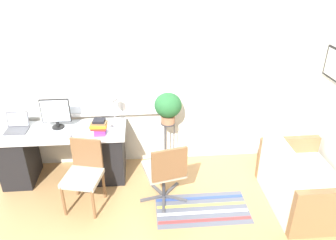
# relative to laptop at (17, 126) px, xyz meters

# --- Properties ---
(ground_plane) EXTENTS (14.00, 14.00, 0.00)m
(ground_plane) POSITION_rel_laptop_xyz_m (1.39, -0.40, -0.82)
(ground_plane) COLOR tan
(wall_back_with_window) EXTENTS (9.00, 0.12, 2.70)m
(wall_back_with_window) POSITION_rel_laptop_xyz_m (1.39, 0.32, 0.53)
(wall_back_with_window) COLOR silver
(wall_back_with_window) RESTS_ON ground_plane
(desk) EXTENTS (1.74, 0.64, 0.77)m
(desk) POSITION_rel_laptop_xyz_m (0.58, -0.08, -0.41)
(desk) COLOR #B2B7BC
(desk) RESTS_ON ground_plane
(laptop) EXTENTS (0.29, 0.25, 0.23)m
(laptop) POSITION_rel_laptop_xyz_m (0.00, 0.00, 0.00)
(laptop) COLOR #4C4C51
(laptop) RESTS_ON desk
(monitor) EXTENTS (0.39, 0.16, 0.42)m
(monitor) POSITION_rel_laptop_xyz_m (0.53, 0.02, 0.17)
(monitor) COLOR black
(monitor) RESTS_ON desk
(keyboard) EXTENTS (0.33, 0.13, 0.02)m
(keyboard) POSITION_rel_laptop_xyz_m (0.50, -0.24, -0.04)
(keyboard) COLOR silver
(keyboard) RESTS_ON desk
(mouse) EXTENTS (0.04, 0.07, 0.03)m
(mouse) POSITION_rel_laptop_xyz_m (0.75, -0.26, -0.03)
(mouse) COLOR slate
(mouse) RESTS_ON desk
(desk_lamp) EXTENTS (0.13, 0.13, 0.45)m
(desk_lamp) POSITION_rel_laptop_xyz_m (1.31, 0.03, 0.30)
(desk_lamp) COLOR #ADADB2
(desk_lamp) RESTS_ON desk
(book_stack) EXTENTS (0.23, 0.17, 0.20)m
(book_stack) POSITION_rel_laptop_xyz_m (1.12, -0.20, 0.05)
(book_stack) COLOR purple
(book_stack) RESTS_ON desk
(desk_chair_wooden) EXTENTS (0.52, 0.53, 0.87)m
(desk_chair_wooden) POSITION_rel_laptop_xyz_m (0.94, -0.66, -0.34)
(desk_chair_wooden) COLOR brown
(desk_chair_wooden) RESTS_ON ground_plane
(office_chair_swivel) EXTENTS (0.62, 0.61, 0.89)m
(office_chair_swivel) POSITION_rel_laptop_xyz_m (1.96, -0.70, -0.34)
(office_chair_swivel) COLOR #47474C
(office_chair_swivel) RESTS_ON ground_plane
(couch_loveseat) EXTENTS (0.83, 1.20, 0.84)m
(couch_loveseat) POSITION_rel_laptop_xyz_m (3.67, -0.88, -0.53)
(couch_loveseat) COLOR white
(couch_loveseat) RESTS_ON ground_plane
(plant_stand) EXTENTS (0.21, 0.21, 0.72)m
(plant_stand) POSITION_rel_laptop_xyz_m (2.06, 0.12, -0.22)
(plant_stand) COLOR #333338
(plant_stand) RESTS_ON ground_plane
(potted_plant) EXTENTS (0.39, 0.39, 0.45)m
(potted_plant) POSITION_rel_laptop_xyz_m (2.06, 0.12, 0.16)
(potted_plant) COLOR #9E6B4C
(potted_plant) RESTS_ON plant_stand
(floor_rug_striped) EXTENTS (1.18, 0.60, 0.01)m
(floor_rug_striped) POSITION_rel_laptop_xyz_m (2.41, -0.91, -0.81)
(floor_rug_striped) COLOR #565B6B
(floor_rug_striped) RESTS_ON ground_plane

